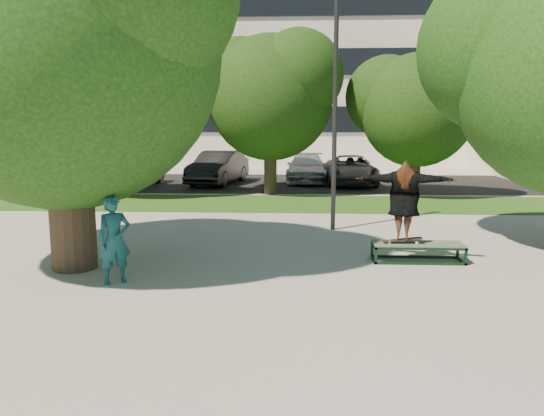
# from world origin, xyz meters

# --- Properties ---
(ground) EXTENTS (120.00, 120.00, 0.00)m
(ground) POSITION_xyz_m (0.00, 0.00, 0.00)
(ground) COLOR gray
(ground) RESTS_ON ground
(grass_strip) EXTENTS (30.00, 4.00, 0.02)m
(grass_strip) POSITION_xyz_m (1.00, 9.50, 0.01)
(grass_strip) COLOR #1D4D16
(grass_strip) RESTS_ON ground
(asphalt_strip) EXTENTS (40.00, 8.00, 0.01)m
(asphalt_strip) POSITION_xyz_m (0.00, 16.00, 0.01)
(asphalt_strip) COLOR black
(asphalt_strip) RESTS_ON ground
(tree_left) EXTENTS (6.96, 5.95, 7.12)m
(tree_left) POSITION_xyz_m (-4.29, 1.09, 4.42)
(tree_left) COLOR #38281E
(tree_left) RESTS_ON ground
(bg_tree_left) EXTENTS (5.28, 4.51, 5.77)m
(bg_tree_left) POSITION_xyz_m (-6.57, 11.07, 3.73)
(bg_tree_left) COLOR #38281E
(bg_tree_left) RESTS_ON ground
(bg_tree_mid) EXTENTS (5.76, 4.92, 6.24)m
(bg_tree_mid) POSITION_xyz_m (-1.08, 12.08, 4.02)
(bg_tree_mid) COLOR #38281E
(bg_tree_mid) RESTS_ON ground
(bg_tree_right) EXTENTS (5.04, 4.31, 5.43)m
(bg_tree_right) POSITION_xyz_m (4.43, 11.57, 3.49)
(bg_tree_right) COLOR #38281E
(bg_tree_right) RESTS_ON ground
(lamppost) EXTENTS (0.25, 0.15, 6.11)m
(lamppost) POSITION_xyz_m (1.00, 5.00, 3.15)
(lamppost) COLOR #2D2D30
(lamppost) RESTS_ON ground
(office_building) EXTENTS (30.00, 14.12, 16.00)m
(office_building) POSITION_xyz_m (-2.00, 31.98, 8.00)
(office_building) COLOR beige
(office_building) RESTS_ON ground
(grind_box) EXTENTS (1.80, 0.60, 0.38)m
(grind_box) POSITION_xyz_m (2.50, 1.83, 0.19)
(grind_box) COLOR black
(grind_box) RESTS_ON ground
(skater_rig) EXTENTS (2.00, 0.94, 1.65)m
(skater_rig) POSITION_xyz_m (2.19, 1.83, 1.24)
(skater_rig) COLOR white
(skater_rig) RESTS_ON grind_box
(bystander) EXTENTS (0.67, 0.62, 1.54)m
(bystander) POSITION_xyz_m (-3.09, 0.11, 0.77)
(bystander) COLOR #164D56
(bystander) RESTS_ON ground
(car_silver_a) EXTENTS (2.02, 4.09, 1.34)m
(car_silver_a) POSITION_xyz_m (-7.12, 14.50, 0.67)
(car_silver_a) COLOR #B9B9BE
(car_silver_a) RESTS_ON asphalt_strip
(car_dark) EXTENTS (2.46, 4.78, 1.50)m
(car_dark) POSITION_xyz_m (-3.57, 15.40, 0.75)
(car_dark) COLOR black
(car_dark) RESTS_ON asphalt_strip
(car_grey) EXTENTS (2.22, 4.74, 1.31)m
(car_grey) POSITION_xyz_m (2.50, 15.61, 0.66)
(car_grey) COLOR #505054
(car_grey) RESTS_ON asphalt_strip
(car_silver_b) EXTENTS (1.97, 4.58, 1.31)m
(car_silver_b) POSITION_xyz_m (0.50, 16.50, 0.66)
(car_silver_b) COLOR silver
(car_silver_b) RESTS_ON asphalt_strip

